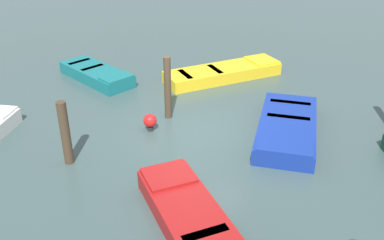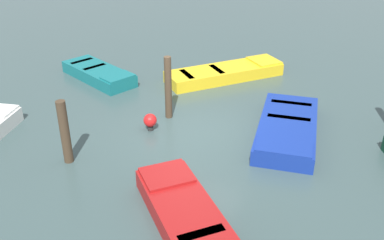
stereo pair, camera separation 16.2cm
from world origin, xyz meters
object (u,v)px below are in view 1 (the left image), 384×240
rowboat_red (198,229)px  rowboat_teal (97,74)px  marker_buoy (150,121)px  rowboat_blue (287,128)px  mooring_piling_center (168,88)px  rowboat_yellow (224,72)px  mooring_piling_far_left (65,133)px

rowboat_red → rowboat_teal: 8.47m
rowboat_red → marker_buoy: 4.33m
rowboat_red → marker_buoy: (3.05, -3.07, 0.07)m
rowboat_blue → marker_buoy: size_ratio=7.76×
rowboat_blue → mooring_piling_center: 3.43m
rowboat_red → rowboat_blue: 4.58m
rowboat_teal → rowboat_red: bearing=-21.4°
rowboat_teal → rowboat_yellow: same height
rowboat_yellow → mooring_piling_far_left: size_ratio=2.51×
rowboat_teal → rowboat_blue: 6.96m
rowboat_blue → marker_buoy: (3.32, 1.51, 0.07)m
rowboat_teal → mooring_piling_far_left: bearing=-41.1°
rowboat_teal → rowboat_yellow: 4.37m
rowboat_blue → mooring_piling_far_left: bearing=-61.8°
rowboat_red → rowboat_teal: same height
rowboat_blue → rowboat_yellow: 4.28m
rowboat_red → rowboat_teal: (6.65, -5.24, 0.00)m
rowboat_teal → rowboat_yellow: bearing=47.3°
rowboat_teal → mooring_piling_far_left: (-2.77, 4.42, 0.58)m
mooring_piling_center → rowboat_red: bearing=127.3°
rowboat_red → rowboat_teal: size_ratio=1.20×
rowboat_teal → mooring_piling_center: (-3.62, 1.26, 0.69)m
rowboat_teal → marker_buoy: bearing=-14.3°
rowboat_yellow → marker_buoy: bearing=-145.9°
marker_buoy → mooring_piling_far_left: bearing=69.7°
mooring_piling_far_left → mooring_piling_center: 3.27m
rowboat_blue → mooring_piling_center: (3.30, 0.59, 0.69)m
rowboat_teal → mooring_piling_center: 3.90m
rowboat_red → mooring_piling_far_left: 4.01m
rowboat_teal → marker_buoy: marker_buoy is taller
rowboat_teal → marker_buoy: (-3.60, 2.17, 0.07)m
rowboat_red → rowboat_yellow: (2.89, -7.46, -0.00)m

